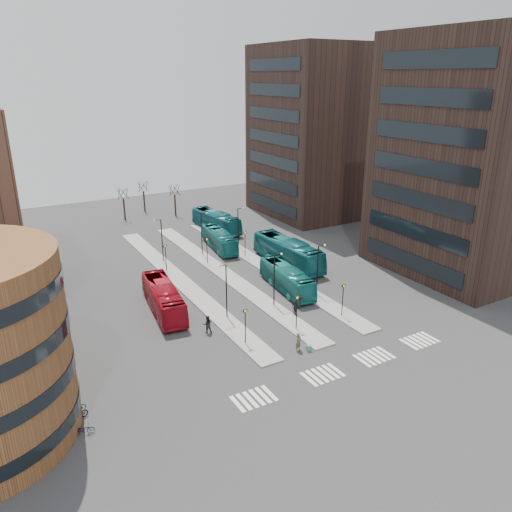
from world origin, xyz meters
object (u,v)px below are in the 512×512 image
red_bus (163,298)px  bicycle_near (83,430)px  commuter_b (295,308)px  teal_bus_b (219,240)px  teal_bus_a (287,278)px  teal_bus_c (288,252)px  suitcase (309,348)px  teal_bus_d (216,221)px  traveller (298,342)px  bicycle_far (75,408)px  bicycle_mid (77,414)px  commuter_a (207,324)px  commuter_c (300,302)px

red_bus → bicycle_near: bearing=-119.3°
commuter_b → teal_bus_b: bearing=-11.8°
teal_bus_a → bicycle_near: size_ratio=6.70×
teal_bus_c → suitcase: bearing=-120.5°
teal_bus_d → commuter_b: (-6.29, -33.17, -0.73)m
traveller → bicycle_far: size_ratio=1.12×
bicycle_mid → bicycle_far: bicycle_mid is taller
suitcase → teal_bus_b: (5.66, 31.15, 1.17)m
suitcase → teal_bus_c: teal_bus_c is taller
commuter_a → bicycle_far: 15.85m
teal_bus_d → traveller: teal_bus_d is taller
bicycle_near → teal_bus_a: bearing=-50.2°
traveller → commuter_c: bearing=37.4°
traveller → bicycle_mid: 20.45m
commuter_b → traveller: bearing=142.6°
suitcase → teal_bus_c: (10.91, 20.32, 1.55)m
teal_bus_d → bicycle_mid: (-30.62, -39.48, -1.14)m
teal_bus_a → suitcase: bearing=-108.5°
teal_bus_a → commuter_a: (-12.97, -5.13, -0.55)m
red_bus → bicycle_mid: red_bus is taller
bicycle_near → traveller: bearing=-72.9°
bicycle_far → traveller: bearing=-98.2°
teal_bus_b → commuter_c: teal_bus_b is taller
suitcase → commuter_c: (4.47, 8.06, 0.51)m
suitcase → bicycle_far: bearing=-166.6°
teal_bus_c → commuter_b: bearing=-122.5°
traveller → bicycle_near: (-20.44, -1.99, -0.51)m
teal_bus_c → commuter_c: teal_bus_c is taller
traveller → bicycle_far: traveller is taller
suitcase → teal_bus_d: (9.34, 40.01, 1.34)m
traveller → commuter_c: traveller is taller
teal_bus_b → bicycle_mid: (-26.94, -30.63, -0.97)m
red_bus → commuter_b: red_bus is taller
red_bus → commuter_c: red_bus is taller
suitcase → bicycle_mid: bicycle_mid is taller
suitcase → bicycle_near: 21.33m
teal_bus_d → bicycle_far: bearing=-135.1°
bicycle_mid → teal_bus_b: bearing=-49.0°
teal_bus_a → bicycle_mid: (-27.34, -12.69, -1.00)m
suitcase → commuter_a: bearing=147.7°
teal_bus_a → commuter_b: (-3.01, -6.37, -0.59)m
red_bus → traveller: bearing=-53.1°
suitcase → commuter_b: size_ratio=0.32×
commuter_c → teal_bus_c: bearing=-172.2°
red_bus → teal_bus_a: size_ratio=1.07×
commuter_c → bicycle_mid: commuter_c is taller
suitcase → teal_bus_b: size_ratio=0.06×
teal_bus_a → traveller: size_ratio=5.79×
teal_bus_c → bicycle_far: bearing=-151.8°
commuter_a → bicycle_near: commuter_a is taller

